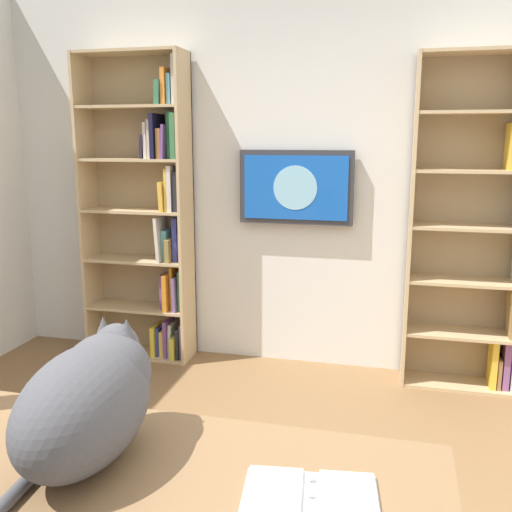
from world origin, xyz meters
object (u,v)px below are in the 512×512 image
bookshelf_left (500,233)px  wall_mounted_tv (296,187)px  bookshelf_right (150,213)px  open_binder (310,497)px  desk (130,503)px  cat (92,397)px

bookshelf_left → wall_mounted_tv: 1.34m
bookshelf_right → open_binder: bearing=121.4°
bookshelf_right → desk: 2.80m
wall_mounted_tv → open_binder: bearing=100.9°
open_binder → wall_mounted_tv: bearing=-79.1°
desk → cat: size_ratio=2.57×
bookshelf_left → bookshelf_right: 2.37m
wall_mounted_tv → cat: 2.63m
cat → bookshelf_left: bearing=-119.1°
wall_mounted_tv → cat: bearing=88.0°
bookshelf_right → wall_mounted_tv: size_ratio=2.80×
bookshelf_right → open_binder: (-1.57, 2.57, -0.31)m
bookshelf_left → bookshelf_right: size_ratio=0.97×
bookshelf_right → desk: size_ratio=1.30×
wall_mounted_tv → cat: (0.09, 2.61, -0.35)m
wall_mounted_tv → bookshelf_left: bearing=176.3°
bookshelf_left → desk: 2.88m
desk → open_binder: 0.51m
bookshelf_left → open_binder: bearing=72.7°
desk → cat: (0.11, -0.02, 0.29)m
desk → cat: bearing=-12.3°
bookshelf_left → cat: bearing=60.9°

